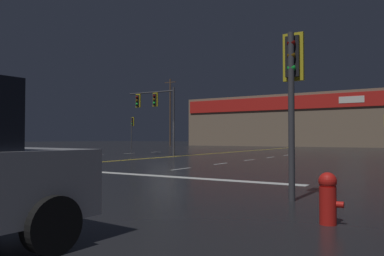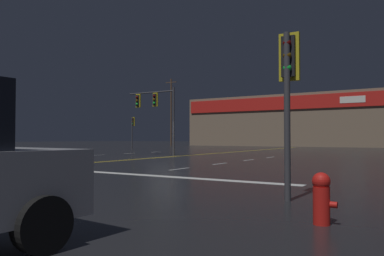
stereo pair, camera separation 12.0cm
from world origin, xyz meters
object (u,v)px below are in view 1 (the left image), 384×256
traffic_signal_median (154,105)px  traffic_signal_corner_southeast (293,77)px  fire_hydrant (328,197)px  traffic_signal_corner_northwest (132,126)px

traffic_signal_median → traffic_signal_corner_southeast: size_ratio=1.40×
traffic_signal_corner_southeast → fire_hydrant: (1.04, -1.87, -2.11)m
traffic_signal_median → traffic_signal_corner_southeast: 19.80m
traffic_signal_corner_southeast → fire_hydrant: size_ratio=4.51×
traffic_signal_corner_northwest → fire_hydrant: size_ratio=4.80×
traffic_signal_corner_southeast → fire_hydrant: traffic_signal_corner_southeast is taller
traffic_signal_corner_southeast → fire_hydrant: 3.01m
traffic_signal_median → fire_hydrant: bearing=-46.4°
traffic_signal_corner_northwest → fire_hydrant: 38.13m
traffic_signal_corner_northwest → traffic_signal_median: bearing=-44.2°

